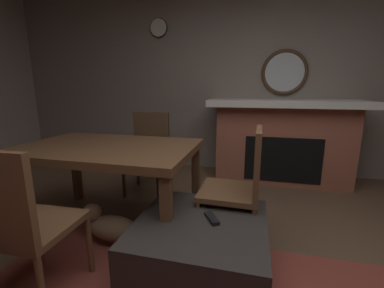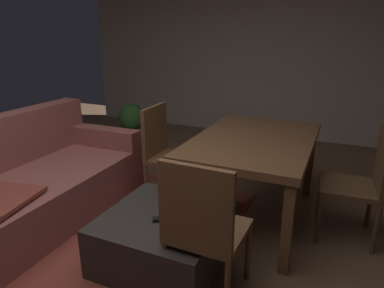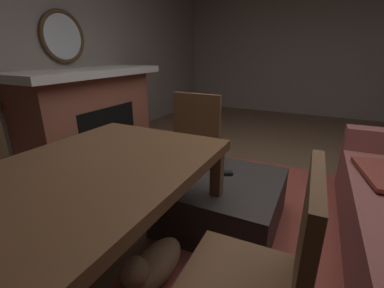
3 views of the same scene
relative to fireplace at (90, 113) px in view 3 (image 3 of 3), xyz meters
name	(u,v)px [view 3 (image 3 of 3)]	position (x,y,z in m)	size (l,w,h in m)	color
floor	(276,209)	(0.29, 2.35, -0.54)	(9.49, 9.49, 0.00)	brown
wall_back_fireplace_side	(35,37)	(0.29, -0.38, 0.87)	(8.31, 0.12, 2.82)	gray
wall_left	(319,43)	(-3.67, 2.35, 0.87)	(0.12, 5.85, 2.82)	gray
area_rug	(312,247)	(0.66, 2.65, -0.54)	(2.60, 2.00, 0.01)	brown
fireplace	(90,113)	(0.00, 0.00, 0.00)	(1.89, 0.76, 1.07)	#9E5642
round_wall_mirror	(63,37)	(0.00, -0.29, 0.88)	(0.61, 0.05, 0.61)	#4C331E
ottoman_coffee_table	(222,201)	(0.66, 2.00, -0.36)	(0.83, 0.83, 0.37)	#2D2826
tv_remote	(222,173)	(0.60, 1.96, -0.16)	(0.05, 0.16, 0.02)	black
dining_table	(84,186)	(1.56, 1.61, 0.12)	(1.47, 0.96, 0.74)	brown
dining_chair_west	(191,143)	(0.43, 1.61, -0.02)	(0.45, 0.45, 0.93)	brown
dining_chair_north	(267,272)	(1.55, 2.48, -0.02)	(0.45, 0.45, 0.93)	brown
small_dog	(154,265)	(1.41, 1.88, -0.38)	(0.46, 0.20, 0.28)	#8C6B4C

